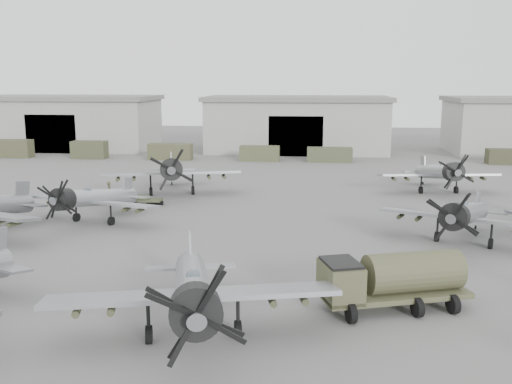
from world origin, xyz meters
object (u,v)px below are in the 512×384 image
(aircraft_far_1, at_px, (440,172))
(ground_crew, at_px, (110,192))
(fuel_tanker, at_px, (393,277))
(aircraft_near_1, at_px, (193,290))
(tug_trailer, at_px, (118,199))
(aircraft_far_0, at_px, (171,170))
(aircraft_mid_2, at_px, (465,215))
(aircraft_mid_1, at_px, (92,199))

(aircraft_far_1, height_order, ground_crew, aircraft_far_1)
(fuel_tanker, xyz_separation_m, ground_crew, (-22.98, 23.42, -0.67))
(aircraft_far_1, bearing_deg, ground_crew, -174.87)
(aircraft_near_1, height_order, ground_crew, aircraft_near_1)
(aircraft_near_1, height_order, tug_trailer, aircraft_near_1)
(aircraft_far_0, distance_m, tug_trailer, 6.32)
(aircraft_mid_2, relative_size, aircraft_far_0, 0.84)
(aircraft_mid_1, bearing_deg, aircraft_far_1, 42.88)
(aircraft_mid_1, relative_size, fuel_tanker, 1.43)
(aircraft_far_0, height_order, fuel_tanker, aircraft_far_0)
(aircraft_near_1, height_order, aircraft_mid_2, aircraft_near_1)
(aircraft_far_0, relative_size, tug_trailer, 2.17)
(tug_trailer, bearing_deg, aircraft_mid_1, -85.68)
(aircraft_near_1, bearing_deg, tug_trailer, 101.78)
(aircraft_mid_1, height_order, tug_trailer, aircraft_mid_1)
(fuel_tanker, height_order, ground_crew, fuel_tanker)
(fuel_tanker, bearing_deg, aircraft_mid_1, 126.74)
(aircraft_mid_2, relative_size, ground_crew, 5.95)
(aircraft_mid_2, bearing_deg, aircraft_far_0, 172.83)
(aircraft_mid_1, relative_size, aircraft_mid_2, 0.97)
(aircraft_far_1, xyz_separation_m, ground_crew, (-31.72, -7.02, -1.21))
(aircraft_far_0, relative_size, aircraft_far_1, 1.15)
(aircraft_far_1, height_order, fuel_tanker, aircraft_far_1)
(aircraft_far_1, bearing_deg, tug_trailer, -172.96)
(tug_trailer, bearing_deg, aircraft_far_0, 49.20)
(aircraft_far_0, distance_m, ground_crew, 6.42)
(aircraft_mid_2, bearing_deg, fuel_tanker, -93.71)
(aircraft_mid_2, distance_m, ground_crew, 31.63)
(aircraft_far_0, xyz_separation_m, ground_crew, (-5.09, -3.61, -1.53))
(aircraft_far_0, height_order, aircraft_far_1, aircraft_far_0)
(aircraft_near_1, relative_size, ground_crew, 6.72)
(aircraft_mid_1, distance_m, aircraft_far_1, 33.81)
(aircraft_mid_2, distance_m, fuel_tanker, 13.50)
(aircraft_near_1, distance_m, tug_trailer, 30.04)
(aircraft_mid_2, xyz_separation_m, ground_crew, (-29.42, 11.57, -1.19))
(aircraft_mid_1, distance_m, aircraft_far_0, 12.31)
(fuel_tanker, relative_size, tug_trailer, 1.23)
(ground_crew, bearing_deg, fuel_tanker, -159.67)
(aircraft_far_1, bearing_deg, aircraft_far_0, 179.93)
(aircraft_far_0, bearing_deg, aircraft_far_1, -6.82)
(ground_crew, bearing_deg, tug_trailer, -151.80)
(aircraft_mid_1, height_order, fuel_tanker, aircraft_mid_1)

